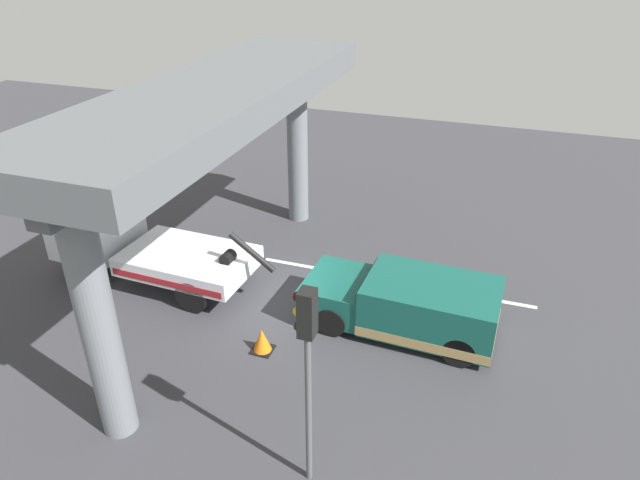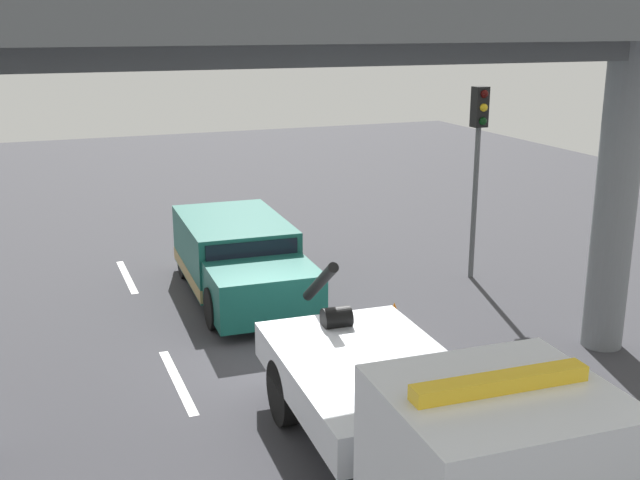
% 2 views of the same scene
% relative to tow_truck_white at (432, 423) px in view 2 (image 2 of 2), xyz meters
% --- Properties ---
extents(ground_plane, '(60.00, 40.00, 0.10)m').
position_rel_tow_truck_white_xyz_m(ground_plane, '(-4.72, 0.03, -1.25)').
color(ground_plane, '#38383D').
extents(lane_stripe_west, '(2.60, 0.16, 0.01)m').
position_rel_tow_truck_white_xyz_m(lane_stripe_west, '(-10.72, -2.17, -1.20)').
color(lane_stripe_west, silver).
rests_on(lane_stripe_west, ground).
extents(lane_stripe_mid, '(2.60, 0.16, 0.01)m').
position_rel_tow_truck_white_xyz_m(lane_stripe_mid, '(-4.72, -2.17, -1.20)').
color(lane_stripe_mid, silver).
rests_on(lane_stripe_mid, ground).
extents(tow_truck_white, '(7.30, 2.64, 2.46)m').
position_rel_tow_truck_white_xyz_m(tow_truck_white, '(0.00, 0.00, 0.00)').
color(tow_truck_white, silver).
rests_on(tow_truck_white, ground).
extents(towed_van_green, '(5.28, 2.40, 1.58)m').
position_rel_tow_truck_white_xyz_m(towed_van_green, '(-8.63, 0.03, -0.42)').
color(towed_van_green, '#145147').
rests_on(towed_van_green, ground).
extents(overpass_structure, '(3.60, 13.01, 6.34)m').
position_rel_tow_truck_white_xyz_m(overpass_structure, '(-3.35, 0.03, 4.29)').
color(overpass_structure, slate).
rests_on(overpass_structure, ground).
extents(traffic_light_near, '(0.39, 0.32, 4.46)m').
position_rel_tow_truck_white_xyz_m(traffic_light_near, '(-7.70, 5.43, 2.04)').
color(traffic_light_near, '#515456').
rests_on(traffic_light_near, ground).
extents(traffic_cone_orange, '(0.55, 0.55, 0.65)m').
position_rel_tow_truck_white_xyz_m(traffic_cone_orange, '(-5.24, 2.15, -0.89)').
color(traffic_cone_orange, orange).
rests_on(traffic_cone_orange, ground).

